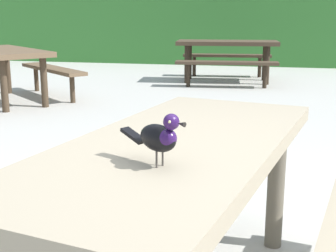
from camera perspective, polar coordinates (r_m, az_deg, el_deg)
hedge_wall at (r=11.99m, az=12.18°, el=12.48°), size 28.00×1.48×2.13m
picnic_table_foreground at (r=1.92m, az=1.15°, el=-6.94°), size 1.99×2.02×0.74m
bird_grackle at (r=1.51m, az=-0.95°, el=-1.26°), size 0.26×0.17×0.18m
picnic_table_mid_right at (r=8.68m, az=7.17°, el=9.00°), size 1.86×1.83×0.74m
picnic_table_far_centre at (r=7.00m, az=-19.20°, el=7.29°), size 2.39×2.39×0.74m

